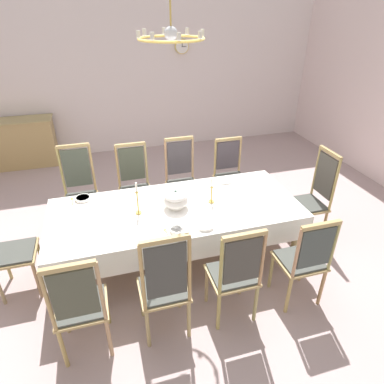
% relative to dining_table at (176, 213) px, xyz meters
% --- Properties ---
extents(ground, '(7.68, 6.97, 0.04)m').
position_rel_dining_table_xyz_m(ground, '(0.00, 0.23, -0.69)').
color(ground, '#A58F8D').
extents(back_wall, '(7.68, 0.08, 3.17)m').
position_rel_dining_table_xyz_m(back_wall, '(0.00, 3.75, 0.91)').
color(back_wall, silver).
rests_on(back_wall, ground).
extents(dining_table, '(2.78, 1.16, 0.74)m').
position_rel_dining_table_xyz_m(dining_table, '(0.00, 0.00, 0.00)').
color(dining_table, '#A1924B').
rests_on(dining_table, ground).
extents(tablecloth, '(2.80, 1.18, 0.29)m').
position_rel_dining_table_xyz_m(tablecloth, '(0.00, 0.00, 0.01)').
color(tablecloth, white).
rests_on(tablecloth, dining_table).
extents(chair_south_a, '(0.44, 0.42, 1.12)m').
position_rel_dining_table_xyz_m(chair_south_a, '(-1.06, -0.99, -0.10)').
color(chair_south_a, tan).
rests_on(chair_south_a, ground).
extents(chair_north_a, '(0.44, 0.42, 1.19)m').
position_rel_dining_table_xyz_m(chair_north_a, '(-1.06, 0.99, -0.07)').
color(chair_north_a, '#9E8F57').
rests_on(chair_north_a, ground).
extents(chair_south_b, '(0.44, 0.42, 1.21)m').
position_rel_dining_table_xyz_m(chair_south_b, '(-0.35, -0.99, -0.07)').
color(chair_south_b, '#9D8F57').
rests_on(chair_south_b, ground).
extents(chair_north_b, '(0.44, 0.42, 1.13)m').
position_rel_dining_table_xyz_m(chair_north_b, '(-0.35, 0.99, -0.09)').
color(chair_north_b, '#AA8552').
rests_on(chair_north_b, ground).
extents(chair_south_c, '(0.44, 0.42, 1.11)m').
position_rel_dining_table_xyz_m(chair_south_c, '(0.32, -0.99, -0.10)').
color(chair_south_c, tan).
rests_on(chair_south_c, ground).
extents(chair_north_c, '(0.44, 0.42, 1.15)m').
position_rel_dining_table_xyz_m(chair_north_c, '(0.32, 0.99, -0.09)').
color(chair_north_c, tan).
rests_on(chair_north_c, ground).
extents(chair_south_d, '(0.44, 0.42, 1.07)m').
position_rel_dining_table_xyz_m(chair_south_d, '(1.06, -0.98, -0.11)').
color(chair_south_d, '#9D8E54').
rests_on(chair_south_d, ground).
extents(chair_north_d, '(0.44, 0.42, 1.06)m').
position_rel_dining_table_xyz_m(chair_north_d, '(1.06, 0.98, -0.11)').
color(chair_north_d, tan).
rests_on(chair_north_d, ground).
extents(chair_head_west, '(0.42, 0.44, 1.19)m').
position_rel_dining_table_xyz_m(chair_head_west, '(-1.80, 0.00, -0.07)').
color(chair_head_west, tan).
rests_on(chair_head_west, ground).
extents(chair_head_east, '(0.42, 0.44, 1.21)m').
position_rel_dining_table_xyz_m(chair_head_east, '(1.80, -0.00, -0.07)').
color(chair_head_east, '#A1844B').
rests_on(chair_head_east, ground).
extents(soup_tureen, '(0.28, 0.28, 0.22)m').
position_rel_dining_table_xyz_m(soup_tureen, '(-0.00, -0.00, 0.18)').
color(soup_tureen, silver).
rests_on(soup_tureen, tablecloth).
extents(candlestick_west, '(0.07, 0.07, 0.38)m').
position_rel_dining_table_xyz_m(candlestick_west, '(-0.42, 0.00, 0.23)').
color(candlestick_west, gold).
rests_on(candlestick_west, tablecloth).
extents(candlestick_east, '(0.07, 0.07, 0.31)m').
position_rel_dining_table_xyz_m(candlestick_east, '(0.42, 0.00, 0.19)').
color(candlestick_east, gold).
rests_on(candlestick_east, tablecloth).
extents(bowl_near_left, '(0.19, 0.19, 0.03)m').
position_rel_dining_table_xyz_m(bowl_near_left, '(-1.00, 0.47, 0.09)').
color(bowl_near_left, silver).
rests_on(bowl_near_left, tablecloth).
extents(bowl_near_right, '(0.16, 0.16, 0.03)m').
position_rel_dining_table_xyz_m(bowl_near_right, '(-0.09, -0.44, 0.09)').
color(bowl_near_right, silver).
rests_on(bowl_near_right, tablecloth).
extents(bowl_far_left, '(0.17, 0.17, 0.03)m').
position_rel_dining_table_xyz_m(bowl_far_left, '(0.20, -0.46, 0.09)').
color(bowl_far_left, silver).
rests_on(bowl_far_left, tablecloth).
extents(bowl_far_right, '(0.15, 0.15, 0.03)m').
position_rel_dining_table_xyz_m(bowl_far_right, '(0.75, 0.41, 0.09)').
color(bowl_far_right, silver).
rests_on(bowl_far_right, tablecloth).
extents(spoon_primary, '(0.03, 0.18, 0.01)m').
position_rel_dining_table_xyz_m(spoon_primary, '(-1.13, 0.49, 0.08)').
color(spoon_primary, gold).
rests_on(spoon_primary, tablecloth).
extents(spoon_secondary, '(0.03, 0.18, 0.01)m').
position_rel_dining_table_xyz_m(spoon_secondary, '(-0.20, -0.41, 0.08)').
color(spoon_secondary, gold).
rests_on(spoon_secondary, tablecloth).
extents(sideboard, '(1.44, 0.48, 0.90)m').
position_rel_dining_table_xyz_m(sideboard, '(-2.25, 3.44, -0.22)').
color(sideboard, '#A68954').
rests_on(sideboard, ground).
extents(mounted_clock, '(0.27, 0.06, 0.27)m').
position_rel_dining_table_xyz_m(mounted_clock, '(1.04, 3.68, 1.33)').
color(mounted_clock, '#D1B251').
extents(chandelier, '(0.60, 0.60, 0.66)m').
position_rel_dining_table_xyz_m(chandelier, '(-0.00, -0.00, 1.82)').
color(chandelier, gold).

